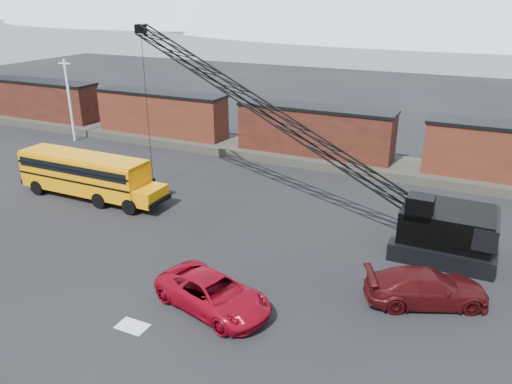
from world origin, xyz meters
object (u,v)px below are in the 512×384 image
red_pickup (213,293)px  crawler_crane (277,117)px  school_bus (88,174)px  maroon_suv (426,287)px

red_pickup → crawler_crane: size_ratio=0.24×
school_bus → crawler_crane: size_ratio=0.47×
red_pickup → maroon_suv: bearing=-46.4°
school_bus → maroon_suv: size_ratio=2.02×
school_bus → red_pickup: size_ratio=1.98×
maroon_suv → red_pickup: bearing=93.7°
school_bus → maroon_suv: school_bus is taller
red_pickup → school_bus: bearing=76.9°
red_pickup → maroon_suv: size_ratio=1.02×
maroon_suv → crawler_crane: crawler_crane is taller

